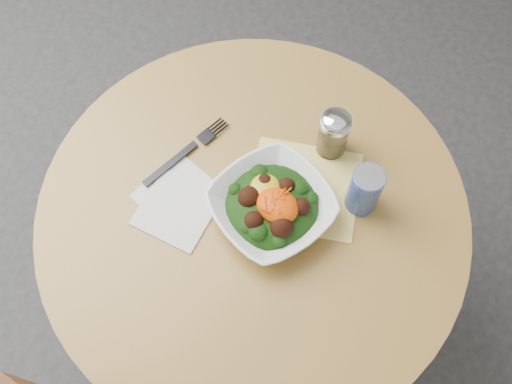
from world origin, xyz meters
TOP-DOWN VIEW (x-y plane):
  - ground at (0.00, 0.00)m, footprint 6.00×6.00m
  - table at (0.00, 0.00)m, footprint 0.90×0.90m
  - cloth_napkin at (0.06, 0.10)m, footprint 0.29×0.28m
  - paper_napkins at (-0.14, -0.07)m, footprint 0.18×0.19m
  - salad_bowl at (0.03, 0.02)m, footprint 0.30×0.30m
  - fork at (-0.19, 0.04)m, footprint 0.07×0.23m
  - spice_shaker at (0.06, 0.22)m, footprint 0.07×0.07m
  - beverage_can at (0.18, 0.14)m, footprint 0.06×0.06m

SIDE VIEW (x-z plane):
  - ground at x=0.00m, z-range 0.00..0.00m
  - table at x=0.00m, z-range 0.18..0.93m
  - cloth_napkin at x=0.06m, z-range 0.75..0.75m
  - paper_napkins at x=-0.14m, z-range 0.75..0.75m
  - fork at x=-0.19m, z-range 0.75..0.76m
  - salad_bowl at x=0.03m, z-range 0.74..0.83m
  - spice_shaker at x=0.06m, z-range 0.75..0.87m
  - beverage_can at x=0.18m, z-range 0.75..0.87m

